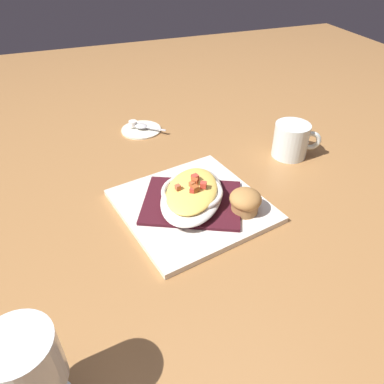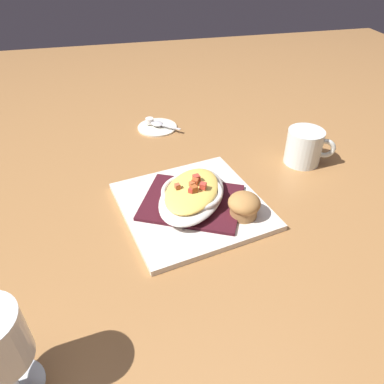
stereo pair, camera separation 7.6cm
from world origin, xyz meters
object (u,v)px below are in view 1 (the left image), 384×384
object	(u,v)px
square_plate	(192,206)
coffee_mug	(291,142)
muffin	(245,201)
creamer_cup_0	(133,124)
creamer_saucer	(141,129)
gratin_dish	(192,193)
spoon	(142,126)
stemmed_glass	(26,366)

from	to	relation	value
square_plate	coffee_mug	world-z (taller)	coffee_mug
muffin	creamer_cup_0	size ratio (longest dim) A/B	2.72
coffee_mug	creamer_saucer	world-z (taller)	coffee_mug
coffee_mug	creamer_cup_0	distance (m)	0.45
gratin_dish	spoon	world-z (taller)	gratin_dish
gratin_dish	muffin	size ratio (longest dim) A/B	3.65
spoon	coffee_mug	bearing A→B (deg)	-38.94
coffee_mug	spoon	bearing A→B (deg)	141.06
muffin	creamer_cup_0	world-z (taller)	muffin
muffin	gratin_dish	bearing A→B (deg)	146.56
gratin_dish	coffee_mug	xyz separation A→B (m)	(0.31, 0.12, -0.00)
square_plate	gratin_dish	size ratio (longest dim) A/B	1.19
muffin	stemmed_glass	bearing A→B (deg)	-148.18
square_plate	stemmed_glass	xyz separation A→B (m)	(-0.31, -0.31, 0.09)
stemmed_glass	creamer_saucer	bearing A→B (deg)	67.00
square_plate	muffin	distance (m)	0.12
muffin	creamer_saucer	world-z (taller)	muffin
muffin	square_plate	bearing A→B (deg)	146.56
square_plate	stemmed_glass	distance (m)	0.45
spoon	creamer_saucer	bearing A→B (deg)	138.75
muffin	coffee_mug	xyz separation A→B (m)	(0.22, 0.18, 0.00)
square_plate	gratin_dish	world-z (taller)	gratin_dish
gratin_dish	coffee_mug	distance (m)	0.33
gratin_dish	creamer_cup_0	xyz separation A→B (m)	(-0.04, 0.40, -0.02)
gratin_dish	creamer_saucer	size ratio (longest dim) A/B	2.08
gratin_dish	creamer_saucer	xyz separation A→B (m)	(-0.02, 0.38, -0.03)
creamer_saucer	creamer_cup_0	xyz separation A→B (m)	(-0.02, 0.02, 0.01)
coffee_mug	creamer_saucer	xyz separation A→B (m)	(-0.33, 0.27, -0.03)
muffin	spoon	xyz separation A→B (m)	(-0.11, 0.44, -0.02)
spoon	creamer_cup_0	size ratio (longest dim) A/B	3.56
gratin_dish	muffin	world-z (taller)	gratin_dish
muffin	creamer_cup_0	xyz separation A→B (m)	(-0.13, 0.46, -0.02)
stemmed_glass	spoon	distance (m)	0.76
creamer_saucer	creamer_cup_0	distance (m)	0.03
coffee_mug	stemmed_glass	size ratio (longest dim) A/B	0.77
spoon	creamer_cup_0	world-z (taller)	creamer_cup_0
coffee_mug	muffin	bearing A→B (deg)	-140.89
spoon	creamer_cup_0	xyz separation A→B (m)	(-0.02, 0.02, 0.00)
stemmed_glass	creamer_cup_0	bearing A→B (deg)	68.84
coffee_mug	spoon	distance (m)	0.42
muffin	coffee_mug	size ratio (longest dim) A/B	0.57
muffin	creamer_saucer	xyz separation A→B (m)	(-0.11, 0.44, -0.03)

